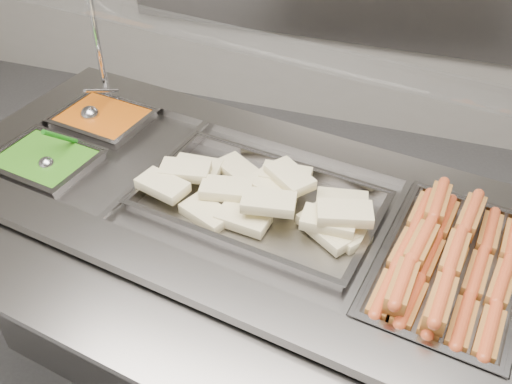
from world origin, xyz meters
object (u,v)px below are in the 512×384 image
(sneeze_guard, at_px, (276,51))
(serving_spoon, at_px, (49,160))
(steam_counter, at_px, (243,293))
(pan_wraps, at_px, (259,206))
(pan_hotdogs, at_px, (449,275))
(ladle, at_px, (91,114))

(sneeze_guard, distance_m, serving_spoon, 0.86)
(serving_spoon, bearing_deg, steam_counter, 4.59)
(pan_wraps, bearing_deg, pan_hotdogs, -9.10)
(sneeze_guard, relative_size, pan_wraps, 2.28)
(pan_hotdogs, relative_size, pan_wraps, 0.81)
(pan_wraps, xyz_separation_m, ladle, (-0.77, 0.26, 0.04))
(steam_counter, bearing_deg, pan_wraps, -9.10)
(sneeze_guard, height_order, pan_wraps, sneeze_guard)
(sneeze_guard, xyz_separation_m, serving_spoon, (-0.71, -0.29, -0.38))
(steam_counter, bearing_deg, sneeze_guard, 80.90)
(pan_hotdogs, bearing_deg, steam_counter, 170.90)
(serving_spoon, bearing_deg, pan_wraps, 3.42)
(steam_counter, bearing_deg, ladle, 160.10)
(pan_wraps, bearing_deg, sneeze_guard, 96.24)
(pan_hotdogs, height_order, pan_wraps, same)
(pan_hotdogs, bearing_deg, ladle, 165.20)
(pan_hotdogs, distance_m, serving_spoon, 1.34)
(sneeze_guard, relative_size, ladle, 8.49)
(serving_spoon, bearing_deg, ladle, 94.91)
(sneeze_guard, distance_m, ladle, 0.83)
(pan_hotdogs, bearing_deg, pan_wraps, 170.90)
(serving_spoon, bearing_deg, pan_hotdogs, -2.21)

